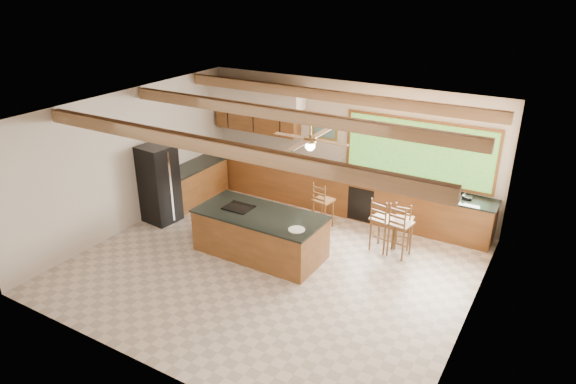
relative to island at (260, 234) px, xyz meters
The scene contains 9 objects.
ground 0.69m from the island, 29.33° to the right, with size 7.20×7.20×0.00m, color beige.
room_shell 1.83m from the island, 53.86° to the left, with size 7.27×6.54×3.02m.
counter_run 2.29m from the island, 99.05° to the left, with size 7.12×3.10×1.26m.
island is the anchor object (origin of this frame).
refrigerator 2.80m from the island, behind, with size 0.75×0.74×1.77m.
bar_stool_a 1.71m from the island, 70.89° to the left, with size 0.44×0.44×1.08m.
bar_stool_b 2.74m from the island, 27.97° to the left, with size 0.47×0.47×1.15m.
bar_stool_c 2.43m from the island, 33.05° to the left, with size 0.48×0.48×1.15m.
bar_stool_d 2.88m from the island, 35.23° to the left, with size 0.41×0.41×1.03m.
Camera 1 is at (4.57, -7.23, 5.23)m, focal length 32.00 mm.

